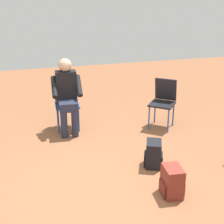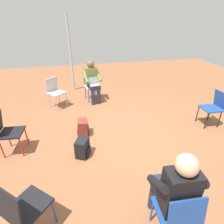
{
  "view_description": "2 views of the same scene",
  "coord_description": "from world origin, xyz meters",
  "px_view_note": "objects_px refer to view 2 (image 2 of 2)",
  "views": [
    {
      "loc": [
        -3.1,
        0.82,
        2.2
      ],
      "look_at": [
        0.26,
        -0.22,
        0.88
      ],
      "focal_mm": 50.0,
      "sensor_mm": 36.0,
      "label": 1
    },
    {
      "loc": [
        2.93,
        -0.88,
        2.32
      ],
      "look_at": [
        -0.32,
        -0.12,
        0.5
      ],
      "focal_mm": 28.0,
      "sensor_mm": 36.0,
      "label": 2
    }
  ],
  "objects_px": {
    "chair_west": "(91,84)",
    "backpack_by_empty_chair": "(83,128)",
    "person_in_black": "(174,188)",
    "backpack_near_laptop_user": "(83,149)",
    "chair_east": "(178,214)",
    "chair_south": "(6,130)",
    "chair_north": "(214,106)",
    "chair_southeast": "(22,207)",
    "person_with_laptop": "(92,79)",
    "chair_southwest": "(55,90)"
  },
  "relations": [
    {
      "from": "chair_south",
      "to": "backpack_near_laptop_user",
      "type": "bearing_deg",
      "value": 77.61
    },
    {
      "from": "chair_east",
      "to": "chair_west",
      "type": "bearing_deg",
      "value": 99.87
    },
    {
      "from": "chair_southwest",
      "to": "person_in_black",
      "type": "xyz_separation_m",
      "value": [
        3.82,
        1.46,
        0.2
      ]
    },
    {
      "from": "person_in_black",
      "to": "backpack_by_empty_chair",
      "type": "bearing_deg",
      "value": 115.44
    },
    {
      "from": "person_with_laptop",
      "to": "backpack_near_laptop_user",
      "type": "xyz_separation_m",
      "value": [
        2.42,
        -0.54,
        -0.53
      ]
    },
    {
      "from": "chair_southwest",
      "to": "backpack_by_empty_chair",
      "type": "bearing_deg",
      "value": 71.18
    },
    {
      "from": "chair_east",
      "to": "chair_south",
      "type": "bearing_deg",
      "value": 141.07
    },
    {
      "from": "chair_west",
      "to": "person_in_black",
      "type": "bearing_deg",
      "value": 85.06
    },
    {
      "from": "chair_southeast",
      "to": "backpack_near_laptop_user",
      "type": "xyz_separation_m",
      "value": [
        -1.23,
        0.73,
        -0.34
      ]
    },
    {
      "from": "backpack_by_empty_chair",
      "to": "chair_southeast",
      "type": "bearing_deg",
      "value": -22.8
    },
    {
      "from": "chair_southwest",
      "to": "person_in_black",
      "type": "bearing_deg",
      "value": 70.83
    },
    {
      "from": "chair_north",
      "to": "chair_southeast",
      "type": "height_order",
      "value": "same"
    },
    {
      "from": "chair_southwest",
      "to": "person_with_laptop",
      "type": "relative_size",
      "value": 0.69
    },
    {
      "from": "backpack_by_empty_chair",
      "to": "backpack_near_laptop_user",
      "type": "bearing_deg",
      "value": -5.99
    },
    {
      "from": "chair_southeast",
      "to": "person_with_laptop",
      "type": "height_order",
      "value": "person_with_laptop"
    },
    {
      "from": "chair_north",
      "to": "chair_southeast",
      "type": "relative_size",
      "value": 1.0
    },
    {
      "from": "chair_south",
      "to": "backpack_near_laptop_user",
      "type": "relative_size",
      "value": 2.36
    },
    {
      "from": "person_with_laptop",
      "to": "backpack_near_laptop_user",
      "type": "relative_size",
      "value": 3.44
    },
    {
      "from": "chair_east",
      "to": "backpack_by_empty_chair",
      "type": "relative_size",
      "value": 2.36
    },
    {
      "from": "chair_west",
      "to": "backpack_by_empty_chair",
      "type": "xyz_separation_m",
      "value": [
        1.91,
        -0.44,
        -0.34
      ]
    },
    {
      "from": "chair_north",
      "to": "chair_south",
      "type": "height_order",
      "value": "same"
    },
    {
      "from": "chair_east",
      "to": "backpack_near_laptop_user",
      "type": "distance_m",
      "value": 1.94
    },
    {
      "from": "chair_north",
      "to": "person_in_black",
      "type": "bearing_deg",
      "value": 133.91
    },
    {
      "from": "chair_southwest",
      "to": "chair_north",
      "type": "height_order",
      "value": "same"
    },
    {
      "from": "chair_southeast",
      "to": "chair_west",
      "type": "height_order",
      "value": "same"
    },
    {
      "from": "chair_south",
      "to": "person_with_laptop",
      "type": "distance_m",
      "value": 2.74
    },
    {
      "from": "chair_southwest",
      "to": "person_with_laptop",
      "type": "bearing_deg",
      "value": 146.3
    },
    {
      "from": "chair_south",
      "to": "person_in_black",
      "type": "relative_size",
      "value": 0.69
    },
    {
      "from": "chair_south",
      "to": "backpack_by_empty_chair",
      "type": "height_order",
      "value": "chair_south"
    },
    {
      "from": "chair_east",
      "to": "chair_west",
      "type": "xyz_separation_m",
      "value": [
        -4.28,
        -0.38,
        0.0
      ]
    },
    {
      "from": "chair_north",
      "to": "person_in_black",
      "type": "height_order",
      "value": "person_in_black"
    },
    {
      "from": "chair_south",
      "to": "backpack_by_empty_chair",
      "type": "xyz_separation_m",
      "value": [
        -0.25,
        1.4,
        -0.34
      ]
    },
    {
      "from": "chair_east",
      "to": "person_in_black",
      "type": "bearing_deg",
      "value": 90.0
    },
    {
      "from": "backpack_near_laptop_user",
      "to": "chair_west",
      "type": "bearing_deg",
      "value": 168.91
    },
    {
      "from": "chair_east",
      "to": "chair_south",
      "type": "distance_m",
      "value": 3.06
    },
    {
      "from": "chair_southeast",
      "to": "backpack_near_laptop_user",
      "type": "distance_m",
      "value": 1.47
    },
    {
      "from": "chair_north",
      "to": "backpack_by_empty_chair",
      "type": "height_order",
      "value": "chair_north"
    },
    {
      "from": "chair_north",
      "to": "chair_east",
      "type": "height_order",
      "value": "same"
    },
    {
      "from": "chair_southwest",
      "to": "backpack_by_empty_chair",
      "type": "xyz_separation_m",
      "value": [
        1.62,
        0.63,
        -0.34
      ]
    },
    {
      "from": "chair_southeast",
      "to": "chair_west",
      "type": "bearing_deg",
      "value": 113.97
    },
    {
      "from": "person_in_black",
      "to": "backpack_near_laptop_user",
      "type": "xyz_separation_m",
      "value": [
        -1.53,
        -0.9,
        -0.54
      ]
    },
    {
      "from": "chair_southwest",
      "to": "chair_southeast",
      "type": "height_order",
      "value": "same"
    },
    {
      "from": "chair_west",
      "to": "person_with_laptop",
      "type": "relative_size",
      "value": 0.69
    },
    {
      "from": "chair_southeast",
      "to": "backpack_near_laptop_user",
      "type": "bearing_deg",
      "value": 101.26
    },
    {
      "from": "person_in_black",
      "to": "backpack_near_laptop_user",
      "type": "height_order",
      "value": "person_in_black"
    },
    {
      "from": "chair_north",
      "to": "chair_southeast",
      "type": "distance_m",
      "value": 4.19
    },
    {
      "from": "chair_north",
      "to": "chair_west",
      "type": "xyz_separation_m",
      "value": [
        -2.18,
        -2.61,
        0.0
      ]
    },
    {
      "from": "person_in_black",
      "to": "chair_east",
      "type": "bearing_deg",
      "value": -90.0
    },
    {
      "from": "chair_west",
      "to": "backpack_near_laptop_user",
      "type": "height_order",
      "value": "chair_west"
    },
    {
      "from": "backpack_near_laptop_user",
      "to": "backpack_by_empty_chair",
      "type": "relative_size",
      "value": 1.0
    }
  ]
}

